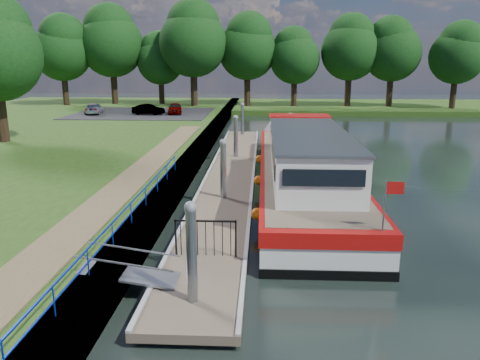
{
  "coord_description": "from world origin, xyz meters",
  "views": [
    {
      "loc": [
        1.67,
        -10.83,
        6.1
      ],
      "look_at": [
        0.76,
        7.65,
        1.4
      ],
      "focal_mm": 35.0,
      "sensor_mm": 36.0,
      "label": 1
    }
  ],
  "objects_px": {
    "car_a": "(175,108)",
    "car_c": "(94,109)",
    "car_b": "(148,109)",
    "pontoon": "(231,177)",
    "barge": "(301,165)"
  },
  "relations": [
    {
      "from": "car_a",
      "to": "car_c",
      "type": "xyz_separation_m",
      "value": [
        -8.32,
        -0.45,
        -0.03
      ]
    },
    {
      "from": "car_a",
      "to": "car_b",
      "type": "height_order",
      "value": "car_a"
    },
    {
      "from": "pontoon",
      "to": "car_b",
      "type": "xyz_separation_m",
      "value": [
        -10.01,
        23.46,
        1.18
      ]
    },
    {
      "from": "pontoon",
      "to": "barge",
      "type": "xyz_separation_m",
      "value": [
        3.6,
        -1.02,
        0.9
      ]
    },
    {
      "from": "pontoon",
      "to": "barge",
      "type": "bearing_deg",
      "value": -15.88
    },
    {
      "from": "pontoon",
      "to": "car_b",
      "type": "height_order",
      "value": "car_b"
    },
    {
      "from": "barge",
      "to": "car_a",
      "type": "xyz_separation_m",
      "value": [
        -11.05,
        25.36,
        0.31
      ]
    },
    {
      "from": "car_b",
      "to": "car_c",
      "type": "height_order",
      "value": "car_c"
    },
    {
      "from": "car_b",
      "to": "car_a",
      "type": "bearing_deg",
      "value": -62.66
    },
    {
      "from": "pontoon",
      "to": "barge",
      "type": "distance_m",
      "value": 3.85
    },
    {
      "from": "car_c",
      "to": "barge",
      "type": "bearing_deg",
      "value": 119.41
    },
    {
      "from": "barge",
      "to": "car_a",
      "type": "bearing_deg",
      "value": 113.54
    },
    {
      "from": "barge",
      "to": "car_c",
      "type": "relative_size",
      "value": 5.76
    },
    {
      "from": "car_a",
      "to": "car_c",
      "type": "height_order",
      "value": "car_a"
    },
    {
      "from": "pontoon",
      "to": "car_c",
      "type": "distance_m",
      "value": 28.66
    }
  ]
}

